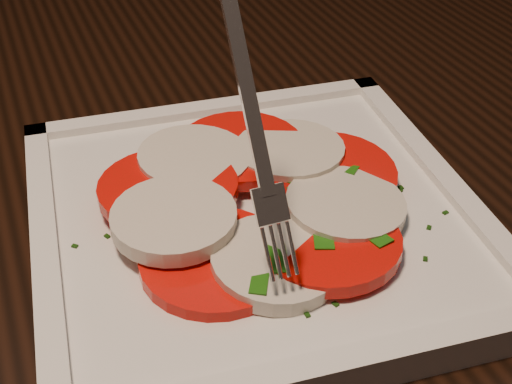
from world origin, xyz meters
name	(u,v)px	position (x,y,z in m)	size (l,w,h in m)	color
table	(273,274)	(-0.03, -0.26, 0.65)	(1.26, 0.90, 0.75)	black
plate	(256,221)	(-0.07, -0.31, 0.76)	(0.27, 0.27, 0.01)	white
caprese_salad	(256,199)	(-0.07, -0.31, 0.77)	(0.22, 0.20, 0.02)	red
fork	(246,115)	(-0.09, -0.34, 0.85)	(0.03, 0.09, 0.13)	white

